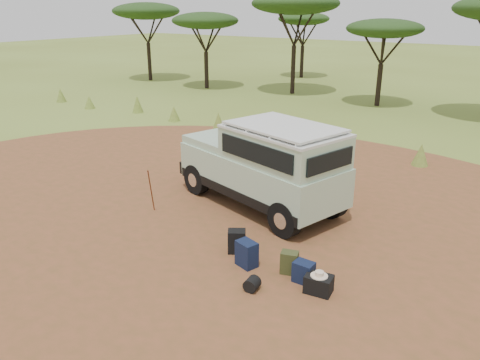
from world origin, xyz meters
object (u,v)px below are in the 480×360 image
Objects in this scene: backpack_black at (237,241)px; backpack_olive at (289,263)px; hard_case at (319,284)px; duffel_navy at (304,272)px; backpack_navy at (247,254)px; safari_vehicle at (264,166)px; walking_staff at (151,191)px.

backpack_black reaches higher than backpack_olive.
duffel_navy is at bearing 150.05° from hard_case.
backpack_navy is 1.75m from hard_case.
walking_staff is (-2.28, -2.16, -0.55)m from safari_vehicle.
walking_staff is at bearing 155.46° from backpack_olive.
safari_vehicle is 2.93m from backpack_black.
backpack_olive is at bearing 163.08° from duffel_navy.
backpack_olive reaches higher than hard_case.
backpack_olive is (0.91, 0.27, -0.04)m from backpack_navy.
backpack_navy is at bearing -69.18° from backpack_black.
hard_case is at bearing -37.63° from backpack_olive.
walking_staff is 2.59× the size of hard_case.
safari_vehicle is 3.19m from walking_staff.
backpack_navy is 0.95m from backpack_olive.
hard_case is (2.28, -0.42, -0.09)m from backpack_black.
backpack_black is 1.87m from duffel_navy.
walking_staff is 4.68m from backpack_olive.
backpack_black is at bearing 173.64° from duffel_navy.
walking_staff is at bearing 173.08° from duffel_navy.
walking_staff is at bearing 163.10° from hard_case.
walking_staff is 2.74× the size of backpack_olive.
hard_case is at bearing 15.45° from backpack_navy.
safari_vehicle is 4.52m from hard_case.
backpack_black is 0.66m from backpack_navy.
backpack_navy is at bearing 179.14° from backpack_olive.
safari_vehicle reaches higher than walking_staff.
walking_staff reaches higher than backpack_olive.
duffel_navy is (0.41, -0.13, -0.02)m from backpack_olive.
backpack_navy reaches higher than hard_case.
backpack_navy is (1.43, -3.01, -0.92)m from safari_vehicle.
backpack_black is 0.94× the size of backpack_navy.
backpack_black is 2.32m from hard_case.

